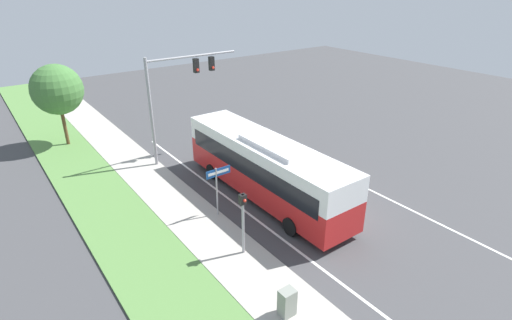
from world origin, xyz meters
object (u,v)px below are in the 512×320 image
at_px(pedestrian_signal, 243,215).
at_px(street_sign, 218,182).
at_px(bus, 265,165).
at_px(utility_cabinet, 287,303).
at_px(signal_gantry, 176,87).

height_order(pedestrian_signal, street_sign, pedestrian_signal).
distance_m(bus, pedestrian_signal, 5.33).
relative_size(street_sign, utility_cabinet, 2.54).
bearing_deg(utility_cabinet, bus, 57.75).
bearing_deg(street_sign, pedestrian_signal, -103.04).
bearing_deg(bus, street_sign, -175.79).
height_order(street_sign, utility_cabinet, street_sign).
height_order(bus, utility_cabinet, bus).
bearing_deg(pedestrian_signal, utility_cabinet, -101.40).
xyz_separation_m(bus, street_sign, (-3.16, -0.23, 0.00)).
bearing_deg(street_sign, signal_gantry, 77.20).
xyz_separation_m(bus, signal_gantry, (-1.42, 7.39, 3.02)).
relative_size(pedestrian_signal, utility_cabinet, 2.80).
height_order(signal_gantry, utility_cabinet, signal_gantry).
relative_size(bus, pedestrian_signal, 3.88).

